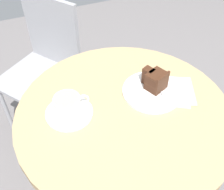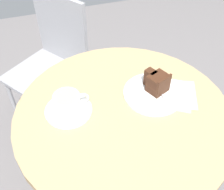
{
  "view_description": "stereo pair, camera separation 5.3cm",
  "coord_description": "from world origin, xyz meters",
  "px_view_note": "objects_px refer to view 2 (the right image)",
  "views": [
    {
      "loc": [
        -0.29,
        -0.6,
        1.49
      ],
      "look_at": [
        -0.03,
        0.05,
        0.78
      ],
      "focal_mm": 45.0,
      "sensor_mm": 36.0,
      "label": 1
    },
    {
      "loc": [
        -0.24,
        -0.62,
        1.49
      ],
      "look_at": [
        -0.03,
        0.05,
        0.78
      ],
      "focal_mm": 45.0,
      "sensor_mm": 36.0,
      "label": 2
    }
  ],
  "objects_px": {
    "cafe_chair": "(54,57)",
    "teaspoon": "(81,111)",
    "cake_plate": "(153,94)",
    "saucer": "(69,110)",
    "cake_slice": "(157,82)",
    "fork": "(163,97)",
    "coffee_cup": "(68,102)",
    "napkin": "(172,94)"
  },
  "relations": [
    {
      "from": "teaspoon",
      "to": "napkin",
      "type": "distance_m",
      "value": 0.35
    },
    {
      "from": "saucer",
      "to": "cafe_chair",
      "type": "height_order",
      "value": "cafe_chair"
    },
    {
      "from": "saucer",
      "to": "fork",
      "type": "bearing_deg",
      "value": -8.54
    },
    {
      "from": "cake_plate",
      "to": "napkin",
      "type": "relative_size",
      "value": 0.95
    },
    {
      "from": "cake_plate",
      "to": "cafe_chair",
      "type": "bearing_deg",
      "value": 114.33
    },
    {
      "from": "coffee_cup",
      "to": "teaspoon",
      "type": "xyz_separation_m",
      "value": [
        0.04,
        -0.03,
        -0.03
      ]
    },
    {
      "from": "napkin",
      "to": "cake_plate",
      "type": "bearing_deg",
      "value": 165.53
    },
    {
      "from": "saucer",
      "to": "cake_slice",
      "type": "bearing_deg",
      "value": -0.4
    },
    {
      "from": "cake_slice",
      "to": "saucer",
      "type": "bearing_deg",
      "value": 179.6
    },
    {
      "from": "napkin",
      "to": "teaspoon",
      "type": "bearing_deg",
      "value": 178.63
    },
    {
      "from": "saucer",
      "to": "coffee_cup",
      "type": "distance_m",
      "value": 0.04
    },
    {
      "from": "teaspoon",
      "to": "cafe_chair",
      "type": "distance_m",
      "value": 0.73
    },
    {
      "from": "coffee_cup",
      "to": "cafe_chair",
      "type": "height_order",
      "value": "cafe_chair"
    },
    {
      "from": "cafe_chair",
      "to": "teaspoon",
      "type": "bearing_deg",
      "value": -34.68
    },
    {
      "from": "cake_plate",
      "to": "coffee_cup",
      "type": "bearing_deg",
      "value": 175.91
    },
    {
      "from": "coffee_cup",
      "to": "cafe_chair",
      "type": "relative_size",
      "value": 0.15
    },
    {
      "from": "saucer",
      "to": "cafe_chair",
      "type": "bearing_deg",
      "value": 88.51
    },
    {
      "from": "saucer",
      "to": "cake_slice",
      "type": "relative_size",
      "value": 1.63
    },
    {
      "from": "teaspoon",
      "to": "fork",
      "type": "distance_m",
      "value": 0.31
    },
    {
      "from": "cake_plate",
      "to": "napkin",
      "type": "height_order",
      "value": "cake_plate"
    },
    {
      "from": "coffee_cup",
      "to": "napkin",
      "type": "distance_m",
      "value": 0.39
    },
    {
      "from": "cake_plate",
      "to": "fork",
      "type": "distance_m",
      "value": 0.05
    },
    {
      "from": "coffee_cup",
      "to": "cafe_chair",
      "type": "distance_m",
      "value": 0.71
    },
    {
      "from": "saucer",
      "to": "cake_slice",
      "type": "distance_m",
      "value": 0.34
    },
    {
      "from": "napkin",
      "to": "saucer",
      "type": "bearing_deg",
      "value": 175.19
    },
    {
      "from": "saucer",
      "to": "napkin",
      "type": "height_order",
      "value": "saucer"
    },
    {
      "from": "cake_plate",
      "to": "cake_slice",
      "type": "relative_size",
      "value": 2.18
    },
    {
      "from": "teaspoon",
      "to": "cafe_chair",
      "type": "relative_size",
      "value": 0.13
    },
    {
      "from": "cake_slice",
      "to": "cafe_chair",
      "type": "xyz_separation_m",
      "value": [
        -0.32,
        0.66,
        -0.29
      ]
    },
    {
      "from": "fork",
      "to": "teaspoon",
      "type": "bearing_deg",
      "value": -85.62
    },
    {
      "from": "cake_plate",
      "to": "teaspoon",
      "type": "bearing_deg",
      "value": -177.94
    },
    {
      "from": "teaspoon",
      "to": "fork",
      "type": "bearing_deg",
      "value": 85.04
    },
    {
      "from": "coffee_cup",
      "to": "teaspoon",
      "type": "height_order",
      "value": "coffee_cup"
    },
    {
      "from": "teaspoon",
      "to": "cake_plate",
      "type": "bearing_deg",
      "value": 92.21
    },
    {
      "from": "teaspoon",
      "to": "cake_plate",
      "type": "height_order",
      "value": "teaspoon"
    },
    {
      "from": "cake_slice",
      "to": "napkin",
      "type": "distance_m",
      "value": 0.08
    },
    {
      "from": "coffee_cup",
      "to": "cake_plate",
      "type": "xyz_separation_m",
      "value": [
        0.32,
        -0.02,
        -0.03
      ]
    },
    {
      "from": "cafe_chair",
      "to": "cake_plate",
      "type": "bearing_deg",
      "value": -12.33
    },
    {
      "from": "cake_slice",
      "to": "fork",
      "type": "relative_size",
      "value": 0.76
    },
    {
      "from": "fork",
      "to": "cafe_chair",
      "type": "relative_size",
      "value": 0.16
    },
    {
      "from": "saucer",
      "to": "cake_plate",
      "type": "height_order",
      "value": "cake_plate"
    },
    {
      "from": "fork",
      "to": "napkin",
      "type": "height_order",
      "value": "fork"
    }
  ]
}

